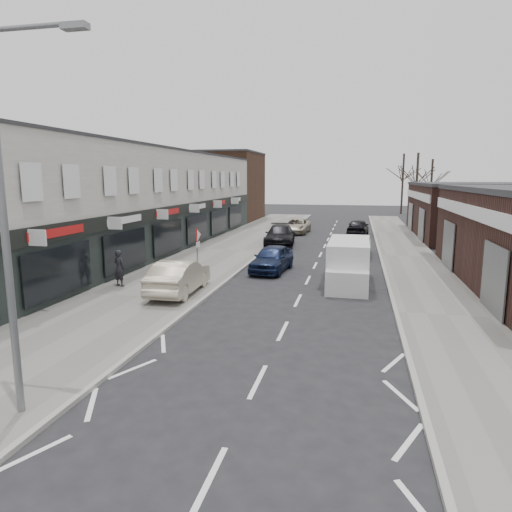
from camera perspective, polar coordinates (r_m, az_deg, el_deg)
The scene contains 19 objects.
ground at distance 10.41m, azimuth -2.24°, elevation -19.96°, with size 160.00×160.00×0.00m, color black.
pavement_left at distance 32.45m, azimuth -3.90°, elevation 0.72°, with size 5.50×64.00×0.12m, color slate.
pavement_right at distance 31.34m, azimuth 18.60°, elevation -0.10°, with size 3.50×64.00×0.12m, color slate.
shop_terrace_left at distance 32.41m, azimuth -16.86°, elevation 6.52°, with size 8.00×41.00×7.10m, color beige.
brick_block_far at distance 56.03m, azimuth -3.95°, elevation 8.57°, with size 8.00×10.00×8.00m, color #4B2F20.
right_unit_far at distance 44.02m, azimuth 25.94°, elevation 5.01°, with size 10.00×16.00×4.50m, color #3B1F1A.
tree_far_a at distance 57.36m, azimuth 19.19°, elevation 4.08°, with size 3.60×3.60×8.00m, color #382D26, non-canonical shape.
tree_far_b at distance 63.61m, azimuth 20.82°, elevation 4.49°, with size 3.60×3.60×7.50m, color #382D26, non-canonical shape.
tree_far_c at distance 69.20m, azimuth 17.66°, elevation 5.05°, with size 3.60×3.60×8.50m, color #382D26, non-canonical shape.
street_lamp at distance 10.50m, azimuth -28.43°, elevation 5.65°, with size 2.23×0.22×8.00m.
warning_sign at distance 22.24m, azimuth -7.29°, elevation 2.05°, with size 0.12×0.80×2.70m.
white_van at distance 22.84m, azimuth 11.48°, elevation -0.90°, with size 1.95×5.46×2.12m.
sedan_on_pavement at distance 20.36m, azimuth -9.61°, elevation -2.54°, with size 1.57×4.51×1.49m, color #BFB299.
pedestrian at distance 22.27m, azimuth -16.71°, elevation -1.44°, with size 0.63×0.41×1.73m, color black.
parked_car_left_a at distance 25.31m, azimuth 2.01°, elevation -0.31°, with size 1.72×4.28×1.46m, color #121C39.
parked_car_left_b at distance 35.07m, azimuth 3.01°, elevation 2.59°, with size 2.18×5.37×1.56m, color black.
parked_car_left_c at distance 43.04m, azimuth 5.06°, elevation 3.76°, with size 2.24×4.85×1.35m, color #ADA18A.
parked_car_right_a at distance 31.18m, azimuth 12.62°, elevation 1.34°, with size 1.51×4.32×1.42m, color silver.
parked_car_right_b at distance 42.07m, azimuth 12.62°, elevation 3.52°, with size 1.76×4.36×1.49m, color black.
Camera 1 is at (2.33, -8.73, 5.16)m, focal length 32.00 mm.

